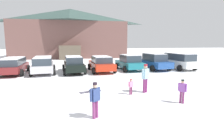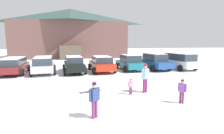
% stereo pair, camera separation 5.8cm
% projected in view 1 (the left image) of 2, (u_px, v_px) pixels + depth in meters
% --- Properties ---
extents(ski_lodge, '(21.63, 12.07, 9.51)m').
position_uv_depth(ski_lodge, '(71.00, 33.00, 35.06)').
color(ski_lodge, brown).
rests_on(ski_lodge, ground).
extents(parked_maroon_van, '(2.42, 4.75, 1.52)m').
position_uv_depth(parked_maroon_van, '(13.00, 65.00, 16.05)').
color(parked_maroon_van, maroon).
rests_on(parked_maroon_van, ground).
extents(parked_silver_wagon, '(2.49, 4.58, 1.58)m').
position_uv_depth(parked_silver_wagon, '(43.00, 64.00, 16.45)').
color(parked_silver_wagon, '#BDBBC2').
rests_on(parked_silver_wagon, ground).
extents(parked_black_sedan, '(2.35, 4.88, 1.60)m').
position_uv_depth(parked_black_sedan, '(74.00, 64.00, 16.98)').
color(parked_black_sedan, black).
rests_on(parked_black_sedan, ground).
extents(parked_red_sedan, '(2.46, 4.71, 1.56)m').
position_uv_depth(parked_red_sedan, '(101.00, 64.00, 17.57)').
color(parked_red_sedan, red).
rests_on(parked_red_sedan, ground).
extents(parked_teal_hatchback, '(2.45, 4.22, 1.65)m').
position_uv_depth(parked_teal_hatchback, '(130.00, 62.00, 18.44)').
color(parked_teal_hatchback, '#1A6F7C').
rests_on(parked_teal_hatchback, ground).
extents(parked_blue_hatchback, '(2.62, 4.98, 1.75)m').
position_uv_depth(parked_blue_hatchback, '(154.00, 61.00, 19.06)').
color(parked_blue_hatchback, '#234C95').
rests_on(parked_blue_hatchback, ground).
extents(parked_white_suv, '(2.53, 4.71, 1.76)m').
position_uv_depth(parked_white_suv, '(179.00, 60.00, 19.21)').
color(parked_white_suv, white).
rests_on(parked_white_suv, ground).
extents(skier_teen_in_navy_coat, '(0.44, 0.36, 1.41)m').
position_uv_depth(skier_teen_in_navy_coat, '(95.00, 98.00, 6.66)').
color(skier_teen_in_navy_coat, '#793164').
rests_on(skier_teen_in_navy_coat, ground).
extents(skier_adult_in_blue_parka, '(0.55, 0.41, 1.67)m').
position_uv_depth(skier_adult_in_blue_parka, '(145.00, 77.00, 10.12)').
color(skier_adult_in_blue_parka, '#792B63').
rests_on(skier_adult_in_blue_parka, ground).
extents(skier_child_in_pink_snowsuit, '(0.33, 0.17, 0.89)m').
position_uv_depth(skier_child_in_pink_snowsuit, '(131.00, 86.00, 9.76)').
color(skier_child_in_pink_snowsuit, '#7B375D').
rests_on(skier_child_in_pink_snowsuit, ground).
extents(skier_child_in_purple_jacket, '(0.29, 0.38, 1.16)m').
position_uv_depth(skier_child_in_purple_jacket, '(182.00, 90.00, 8.34)').
color(skier_child_in_purple_jacket, '#7D3164').
rests_on(skier_child_in_purple_jacket, ground).
extents(pair_of_skis, '(1.36, 0.63, 0.08)m').
position_uv_depth(pair_of_skis, '(91.00, 91.00, 10.38)').
color(pair_of_skis, '#221D2E').
rests_on(pair_of_skis, ground).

